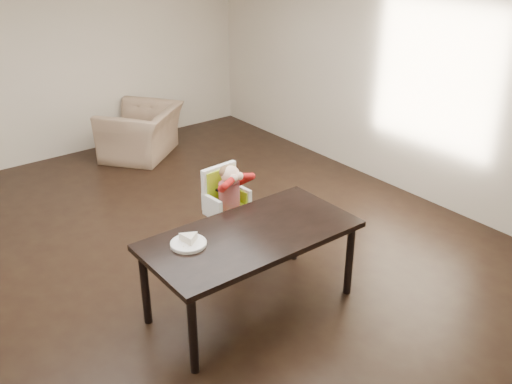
# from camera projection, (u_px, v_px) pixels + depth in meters

# --- Properties ---
(ground) EXTENTS (7.00, 7.00, 0.00)m
(ground) POSITION_uv_depth(u_px,v_px,m) (189.00, 260.00, 5.72)
(ground) COLOR black
(ground) RESTS_ON ground
(room_walls) EXTENTS (6.02, 7.02, 2.71)m
(room_walls) POSITION_uv_depth(u_px,v_px,m) (178.00, 78.00, 4.91)
(room_walls) COLOR beige
(room_walls) RESTS_ON ground
(dining_table) EXTENTS (1.80, 0.90, 0.75)m
(dining_table) POSITION_uv_depth(u_px,v_px,m) (251.00, 241.00, 4.75)
(dining_table) COLOR black
(dining_table) RESTS_ON ground
(high_chair) EXTENTS (0.46, 0.46, 1.03)m
(high_chair) POSITION_uv_depth(u_px,v_px,m) (228.00, 194.00, 5.42)
(high_chair) COLOR white
(high_chair) RESTS_ON ground
(plate) EXTENTS (0.34, 0.34, 0.08)m
(plate) POSITION_uv_depth(u_px,v_px,m) (189.00, 241.00, 4.53)
(plate) COLOR white
(plate) RESTS_ON dining_table
(armchair) EXTENTS (1.28, 1.22, 0.94)m
(armchair) POSITION_uv_depth(u_px,v_px,m) (141.00, 124.00, 8.03)
(armchair) COLOR #977B60
(armchair) RESTS_ON ground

